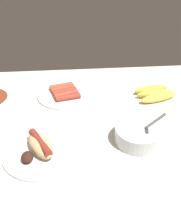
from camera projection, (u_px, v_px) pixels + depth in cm
name	position (u px, v px, depth cm)	size (l,w,h in cm)	color
ground_plane	(81.00, 124.00, 93.25)	(120.00, 90.00, 3.00)	silver
plate_sausages	(65.00, 94.00, 106.68)	(23.36, 23.36, 3.32)	white
plate_hotdog_assembled	(40.00, 149.00, 77.39)	(24.17, 24.17, 5.61)	white
bowl_coleslaw	(138.00, 134.00, 81.36)	(15.23, 15.23, 15.42)	silver
banana_bunch	(155.00, 94.00, 105.33)	(17.56, 13.69, 3.60)	#E5D14C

